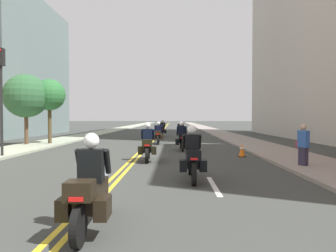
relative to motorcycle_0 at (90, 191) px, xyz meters
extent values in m
plane|color=#353835|center=(-0.41, 43.36, -0.65)|extent=(264.00, 264.00, 0.00)
cube|color=gray|center=(-7.60, 43.36, -0.59)|extent=(2.93, 144.00, 0.12)
cube|color=gray|center=(6.78, 43.36, -0.59)|extent=(2.93, 144.00, 0.12)
cube|color=yellow|center=(-0.53, 43.36, -0.65)|extent=(0.12, 132.00, 0.01)
cube|color=yellow|center=(-0.29, 43.36, -0.65)|extent=(0.12, 132.00, 0.01)
cube|color=silver|center=(2.46, 3.36, -0.65)|extent=(0.14, 2.40, 0.01)
cube|color=silver|center=(2.46, 9.36, -0.65)|extent=(0.14, 2.40, 0.01)
cube|color=silver|center=(2.46, 15.36, -0.65)|extent=(0.14, 2.40, 0.01)
cube|color=silver|center=(2.46, 21.36, -0.65)|extent=(0.14, 2.40, 0.01)
cube|color=silver|center=(2.46, 27.36, -0.65)|extent=(0.14, 2.40, 0.01)
cube|color=silver|center=(2.46, 33.36, -0.65)|extent=(0.14, 2.40, 0.01)
cube|color=silver|center=(2.46, 39.36, -0.65)|extent=(0.14, 2.40, 0.01)
cube|color=silver|center=(2.46, 45.36, -0.65)|extent=(0.14, 2.40, 0.01)
cube|color=silver|center=(2.46, 51.36, -0.65)|extent=(0.14, 2.40, 0.01)
cube|color=slate|center=(-16.49, 27.38, 6.50)|extent=(8.01, 15.71, 14.31)
cylinder|color=black|center=(-0.02, 0.93, -0.35)|extent=(0.12, 0.60, 0.60)
cylinder|color=black|center=(0.01, -0.66, -0.35)|extent=(0.12, 0.60, 0.60)
cube|color=silver|center=(-0.02, 0.93, -0.03)|extent=(0.15, 0.32, 0.04)
cube|color=black|center=(0.00, 0.13, -0.07)|extent=(0.35, 1.21, 0.40)
cube|color=black|center=(0.01, -0.58, 0.15)|extent=(0.41, 0.37, 0.28)
cube|color=red|center=(0.02, -0.77, 0.07)|extent=(0.20, 0.03, 0.06)
cube|color=black|center=(-0.27, -0.35, -0.17)|extent=(0.21, 0.44, 0.32)
cube|color=black|center=(0.29, -0.34, -0.17)|extent=(0.21, 0.44, 0.32)
cube|color=#B2C1CC|center=(-0.01, 0.64, 0.31)|extent=(0.36, 0.13, 0.36)
cube|color=black|center=(0.00, 0.08, 0.40)|extent=(0.41, 0.27, 0.55)
cylinder|color=black|center=(-0.24, 0.23, 0.45)|extent=(0.11, 0.28, 0.45)
cylinder|color=black|center=(0.23, 0.24, 0.45)|extent=(0.11, 0.28, 0.45)
sphere|color=white|center=(0.00, 0.11, 0.82)|extent=(0.26, 0.26, 0.26)
cylinder|color=black|center=(1.90, 4.98, -0.33)|extent=(0.12, 0.66, 0.65)
cylinder|color=black|center=(1.91, 3.36, -0.33)|extent=(0.12, 0.66, 0.65)
cube|color=silver|center=(1.90, 4.98, 0.02)|extent=(0.14, 0.32, 0.04)
cube|color=black|center=(1.91, 4.17, -0.05)|extent=(0.33, 1.23, 0.40)
cube|color=black|center=(1.91, 3.45, 0.17)|extent=(0.40, 0.36, 0.28)
cube|color=red|center=(1.91, 3.26, 0.09)|extent=(0.20, 0.03, 0.06)
cube|color=black|center=(1.63, 3.69, -0.15)|extent=(0.20, 0.44, 0.32)
cube|color=black|center=(2.19, 3.69, -0.15)|extent=(0.20, 0.44, 0.32)
cube|color=#B2C1CC|center=(1.90, 4.69, 0.33)|extent=(0.36, 0.12, 0.36)
cube|color=black|center=(1.91, 4.12, 0.43)|extent=(0.40, 0.26, 0.55)
cylinder|color=black|center=(1.66, 4.27, 0.48)|extent=(0.10, 0.28, 0.45)
cylinder|color=black|center=(2.14, 4.27, 0.48)|extent=(0.10, 0.28, 0.45)
sphere|color=white|center=(1.91, 4.15, 0.84)|extent=(0.26, 0.26, 0.26)
cylinder|color=black|center=(0.20, 8.91, -0.33)|extent=(0.16, 0.65, 0.64)
cylinder|color=black|center=(0.27, 7.44, -0.33)|extent=(0.16, 0.65, 0.64)
cube|color=silver|center=(0.20, 8.91, 0.01)|extent=(0.16, 0.33, 0.04)
cube|color=black|center=(0.24, 8.18, -0.05)|extent=(0.37, 1.13, 0.40)
cube|color=black|center=(0.27, 7.51, 0.17)|extent=(0.42, 0.38, 0.28)
cube|color=red|center=(0.28, 7.32, 0.09)|extent=(0.20, 0.04, 0.06)
cube|color=black|center=(-0.02, 7.72, -0.15)|extent=(0.22, 0.45, 0.32)
cube|color=black|center=(0.54, 7.75, -0.15)|extent=(0.22, 0.45, 0.32)
cube|color=#B2C1CC|center=(0.22, 8.65, 0.33)|extent=(0.37, 0.14, 0.36)
cube|color=black|center=(0.24, 8.13, 0.44)|extent=(0.41, 0.28, 0.58)
cylinder|color=black|center=(-0.01, 8.26, 0.49)|extent=(0.11, 0.29, 0.45)
cylinder|color=black|center=(0.47, 8.29, 0.49)|extent=(0.11, 0.29, 0.45)
sphere|color=white|center=(0.24, 8.16, 0.87)|extent=(0.26, 0.26, 0.26)
cylinder|color=black|center=(1.79, 13.29, -0.32)|extent=(0.13, 0.68, 0.68)
cylinder|color=black|center=(1.84, 11.81, -0.32)|extent=(0.13, 0.68, 0.68)
cube|color=silver|center=(1.79, 13.29, 0.04)|extent=(0.15, 0.32, 0.04)
cube|color=black|center=(1.82, 12.55, -0.04)|extent=(0.36, 1.13, 0.40)
cube|color=black|center=(1.84, 11.89, 0.18)|extent=(0.41, 0.37, 0.28)
cube|color=red|center=(1.85, 11.70, 0.10)|extent=(0.20, 0.04, 0.06)
cube|color=black|center=(1.55, 12.10, -0.14)|extent=(0.21, 0.45, 0.32)
cube|color=black|center=(2.11, 12.12, -0.14)|extent=(0.21, 0.45, 0.32)
cube|color=#B2C1CC|center=(1.80, 13.02, 0.34)|extent=(0.36, 0.13, 0.36)
cube|color=black|center=(1.82, 12.50, 0.45)|extent=(0.41, 0.27, 0.56)
cylinder|color=black|center=(1.57, 12.64, 0.50)|extent=(0.11, 0.28, 0.45)
cylinder|color=black|center=(2.05, 12.66, 0.50)|extent=(0.11, 0.28, 0.45)
sphere|color=white|center=(1.82, 12.53, 0.87)|extent=(0.26, 0.26, 0.26)
cylinder|color=black|center=(0.25, 17.69, -0.34)|extent=(0.11, 0.62, 0.62)
cylinder|color=black|center=(0.27, 16.10, -0.34)|extent=(0.11, 0.62, 0.62)
cube|color=silver|center=(0.25, 17.69, -0.01)|extent=(0.14, 0.32, 0.04)
cube|color=black|center=(0.26, 16.90, -0.06)|extent=(0.34, 1.21, 0.40)
cube|color=black|center=(0.27, 16.18, 0.16)|extent=(0.40, 0.37, 0.28)
cube|color=red|center=(0.27, 15.99, 0.08)|extent=(0.20, 0.03, 0.06)
cube|color=black|center=(-0.02, 16.41, -0.16)|extent=(0.21, 0.44, 0.32)
cube|color=black|center=(0.54, 16.42, -0.16)|extent=(0.21, 0.44, 0.32)
cube|color=#B2C1CC|center=(0.25, 17.40, 0.32)|extent=(0.36, 0.13, 0.36)
cube|color=black|center=(0.26, 16.85, 0.40)|extent=(0.40, 0.27, 0.53)
cylinder|color=black|center=(0.01, 16.99, 0.45)|extent=(0.10, 0.28, 0.45)
cylinder|color=black|center=(0.49, 17.00, 0.45)|extent=(0.10, 0.28, 0.45)
sphere|color=white|center=(0.26, 16.88, 0.80)|extent=(0.26, 0.26, 0.26)
cylinder|color=black|center=(1.97, 22.47, -0.32)|extent=(0.13, 0.67, 0.67)
cylinder|color=black|center=(1.95, 20.90, -0.32)|extent=(0.13, 0.67, 0.67)
cube|color=silver|center=(1.97, 22.47, 0.04)|extent=(0.14, 0.32, 0.04)
cube|color=black|center=(1.96, 21.68, -0.04)|extent=(0.33, 1.20, 0.40)
cube|color=black|center=(1.95, 20.98, 0.18)|extent=(0.40, 0.36, 0.28)
cube|color=red|center=(1.95, 20.79, 0.10)|extent=(0.20, 0.03, 0.06)
cube|color=black|center=(1.67, 21.22, -0.14)|extent=(0.21, 0.44, 0.32)
cube|color=black|center=(2.23, 21.21, -0.14)|extent=(0.21, 0.44, 0.32)
cube|color=#B2C1CC|center=(1.97, 22.19, 0.34)|extent=(0.36, 0.13, 0.36)
cube|color=black|center=(1.96, 21.63, 0.42)|extent=(0.40, 0.26, 0.51)
cylinder|color=black|center=(1.72, 21.79, 0.47)|extent=(0.10, 0.28, 0.45)
cylinder|color=black|center=(2.20, 21.78, 0.47)|extent=(0.10, 0.28, 0.45)
sphere|color=white|center=(1.96, 21.66, 0.81)|extent=(0.26, 0.26, 0.26)
cylinder|color=black|center=(0.19, 26.09, -0.32)|extent=(0.15, 0.68, 0.67)
cylinder|color=black|center=(0.27, 24.62, -0.32)|extent=(0.15, 0.68, 0.67)
cube|color=silver|center=(0.19, 26.09, 0.04)|extent=(0.16, 0.33, 0.04)
cube|color=black|center=(0.23, 25.36, -0.04)|extent=(0.37, 1.13, 0.40)
cube|color=black|center=(0.26, 24.70, 0.18)|extent=(0.42, 0.38, 0.28)
cube|color=red|center=(0.27, 24.51, 0.10)|extent=(0.20, 0.04, 0.06)
cube|color=black|center=(-0.03, 24.90, -0.14)|extent=(0.22, 0.45, 0.32)
cube|color=black|center=(0.53, 24.93, -0.14)|extent=(0.22, 0.45, 0.32)
cube|color=#B2C1CC|center=(0.21, 25.83, 0.34)|extent=(0.37, 0.14, 0.36)
cube|color=black|center=(0.23, 25.31, 0.46)|extent=(0.41, 0.28, 0.59)
cylinder|color=black|center=(-0.01, 25.45, 0.51)|extent=(0.11, 0.29, 0.45)
cylinder|color=black|center=(0.46, 25.47, 0.51)|extent=(0.11, 0.29, 0.45)
sphere|color=white|center=(0.23, 25.34, 0.89)|extent=(0.26, 0.26, 0.26)
cube|color=black|center=(4.61, 9.65, -0.64)|extent=(0.38, 0.38, 0.03)
cone|color=orange|center=(4.61, 9.65, -0.32)|extent=(0.30, 0.30, 0.62)
cylinder|color=white|center=(4.61, 9.65, -0.24)|extent=(0.20, 0.20, 0.08)
cylinder|color=black|center=(-6.54, 8.93, 1.48)|extent=(0.12, 0.12, 4.28)
cube|color=black|center=(-6.54, 8.93, 3.97)|extent=(0.28, 0.28, 0.80)
cube|color=#2B263A|center=(6.08, 6.24, -0.27)|extent=(0.31, 0.34, 0.78)
cube|color=#2E57A4|center=(6.08, 6.24, 0.43)|extent=(0.37, 0.42, 0.62)
sphere|color=tan|center=(6.08, 6.24, 0.86)|extent=(0.22, 0.22, 0.22)
cube|color=#C33339|center=(5.96, 6.43, 0.22)|extent=(0.17, 0.19, 0.24)
cylinder|color=#4E3725|center=(-8.35, 14.98, 0.49)|extent=(0.24, 0.24, 2.29)
sphere|color=#2A5631|center=(-8.35, 14.98, 2.64)|extent=(2.85, 2.85, 2.85)
cylinder|color=#483A22|center=(-7.09, 15.69, 0.68)|extent=(0.24, 0.24, 2.68)
sphere|color=#296331|center=(-7.09, 15.69, 2.76)|extent=(2.12, 2.12, 2.12)
camera|label=1|loc=(1.37, -4.94, 1.19)|focal=32.74mm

